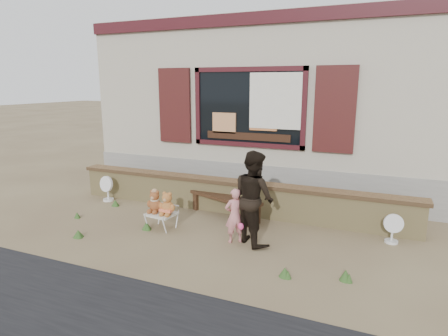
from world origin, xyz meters
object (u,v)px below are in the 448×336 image
at_px(child, 235,216).
at_px(teddy_bear_right, 167,203).
at_px(bench, 225,202).
at_px(folding_chair, 162,214).
at_px(teddy_bear_left, 155,201).
at_px(adult, 254,197).

bearing_deg(child, teddy_bear_right, -38.90).
distance_m(bench, child, 1.25).
bearing_deg(folding_chair, teddy_bear_left, -180.00).
bearing_deg(bench, folding_chair, -108.92).
relative_size(folding_chair, teddy_bear_left, 1.26).
relative_size(teddy_bear_right, child, 0.46).
relative_size(bench, teddy_bear_left, 3.96).
bearing_deg(teddy_bear_right, teddy_bear_left, 180.00).
xyz_separation_m(child, adult, (0.28, 0.12, 0.31)).
xyz_separation_m(teddy_bear_left, child, (1.56, -0.07, -0.04)).
xyz_separation_m(teddy_bear_left, adult, (1.84, 0.05, 0.27)).
bearing_deg(adult, folding_chair, 40.54).
xyz_separation_m(bench, child, (0.62, -1.07, 0.16)).
height_order(folding_chair, adult, adult).
bearing_deg(child, adult, 165.78).
distance_m(child, adult, 0.43).
bearing_deg(teddy_bear_right, child, 5.02).
xyz_separation_m(bench, teddy_bear_left, (-0.94, -1.00, 0.20)).
xyz_separation_m(bench, teddy_bear_right, (-0.67, -1.04, 0.20)).
relative_size(teddy_bear_left, adult, 0.27).
relative_size(bench, adult, 1.07).
relative_size(bench, folding_chair, 3.14).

